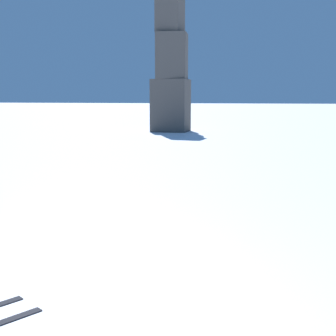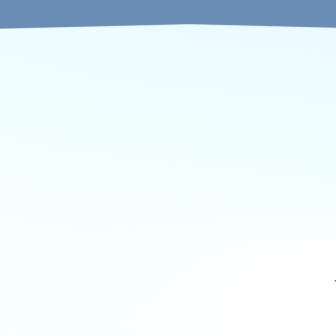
{
  "view_description": "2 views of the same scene",
  "coord_description": "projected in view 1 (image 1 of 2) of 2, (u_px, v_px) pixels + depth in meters",
  "views": [
    {
      "loc": [
        3.04,
        -3.02,
        1.97
      ],
      "look_at": [
        0.95,
        4.88,
        0.73
      ],
      "focal_mm": 50.0,
      "sensor_mm": 36.0,
      "label": 1
    },
    {
      "loc": [
        -7.55,
        -2.78,
        5.1
      ],
      "look_at": [
        -0.57,
        4.62,
        1.7
      ],
      "focal_mm": 50.0,
      "sensor_mm": 36.0,
      "label": 2
    }
  ],
  "objects": [
    {
      "name": "rock_pillar",
      "position": [
        171.0,
        69.0,
        26.64
      ],
      "size": [
        2.03,
        1.78,
        8.56
      ],
      "color": "#4C4742",
      "rests_on": "ground"
    }
  ]
}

